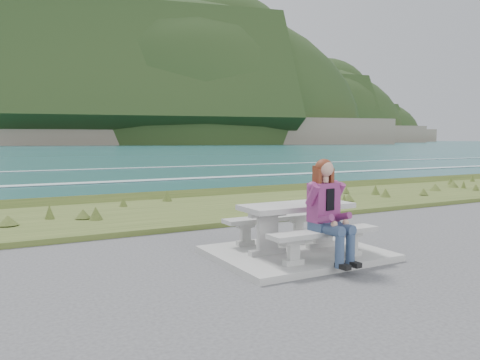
# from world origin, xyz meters

# --- Properties ---
(concrete_slab) EXTENTS (2.60, 2.10, 0.10)m
(concrete_slab) POSITION_xyz_m (0.00, 0.00, 0.05)
(concrete_slab) COLOR gray
(concrete_slab) RESTS_ON ground
(picnic_table) EXTENTS (1.80, 0.75, 0.75)m
(picnic_table) POSITION_xyz_m (0.00, 0.00, 0.68)
(picnic_table) COLOR gray
(picnic_table) RESTS_ON concrete_slab
(bench_landward) EXTENTS (1.80, 0.35, 0.45)m
(bench_landward) POSITION_xyz_m (0.00, -0.70, 0.45)
(bench_landward) COLOR gray
(bench_landward) RESTS_ON concrete_slab
(bench_seaward) EXTENTS (1.80, 0.35, 0.45)m
(bench_seaward) POSITION_xyz_m (0.00, 0.70, 0.45)
(bench_seaward) COLOR gray
(bench_seaward) RESTS_ON concrete_slab
(grass_verge) EXTENTS (160.00, 4.50, 0.22)m
(grass_verge) POSITION_xyz_m (0.00, 5.00, 0.00)
(grass_verge) COLOR #32481B
(grass_verge) RESTS_ON ground
(shore_drop) EXTENTS (160.00, 0.80, 2.20)m
(shore_drop) POSITION_xyz_m (0.00, 7.90, 0.00)
(shore_drop) COLOR #6F6253
(shore_drop) RESTS_ON ground
(ocean) EXTENTS (1600.00, 1600.00, 0.09)m
(ocean) POSITION_xyz_m (0.00, 25.09, -1.74)
(ocean) COLOR #20595B
(ocean) RESTS_ON ground
(headland_range) EXTENTS (729.83, 363.95, 188.19)m
(headland_range) POSITION_xyz_m (190.40, 398.39, 9.91)
(headland_range) COLOR #6F6253
(headland_range) RESTS_ON ground
(seated_woman) EXTENTS (0.48, 0.79, 1.49)m
(seated_woman) POSITION_xyz_m (0.01, -0.84, 0.65)
(seated_woman) COLOR navy
(seated_woman) RESTS_ON concrete_slab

